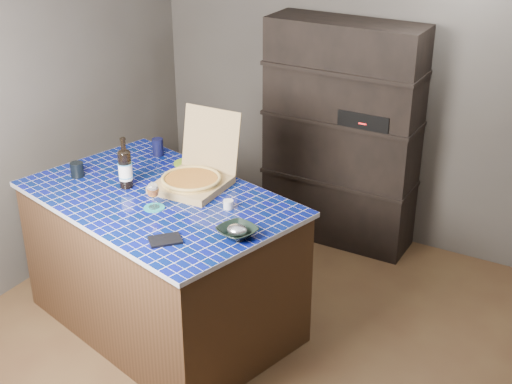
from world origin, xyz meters
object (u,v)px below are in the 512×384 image
Objects in this scene: mead_bottle at (125,168)px; dvd_case at (165,240)px; wine_glass at (153,190)px; bowl at (237,232)px; kitchen_island at (162,261)px; pizza_box at (194,177)px.

dvd_case is (0.64, -0.45, -0.13)m from mead_bottle.
wine_glass reaches higher than bowl.
kitchen_island is 0.88m from bowl.
mead_bottle is at bearing -173.04° from dvd_case.
pizza_box is at bearing 153.61° from dvd_case.
wine_glass is 0.78× the size of bowl.
bowl reaches higher than dvd_case.
dvd_case is at bearing -34.36° from kitchen_island.
pizza_box is 0.44m from mead_bottle.
dvd_case reaches higher than kitchen_island.
wine_glass is at bearing 175.81° from bowl.
pizza_box is at bearing 30.50° from mead_bottle.
pizza_box is at bearing 144.14° from bowl.
wine_glass reaches higher than dvd_case.
pizza_box is 0.38m from wine_glass.
pizza_box is 3.10× the size of wine_glass.
kitchen_island is 11.67× the size of wine_glass.
kitchen_island is 5.72× the size of mead_bottle.
wine_glass is (-0.04, -0.38, 0.06)m from pizza_box.
bowl is (0.62, -0.05, -0.09)m from wine_glass.
wine_glass is 0.94× the size of dvd_case.
wine_glass is 0.44m from dvd_case.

